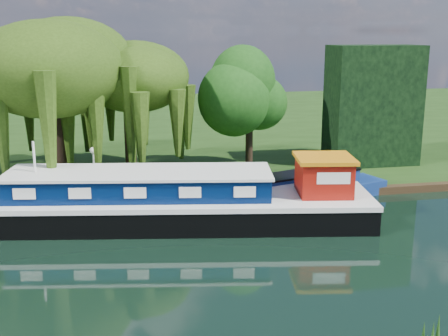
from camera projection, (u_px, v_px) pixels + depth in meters
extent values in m
plane|color=black|center=(76.00, 275.00, 22.13)|extent=(120.00, 120.00, 0.00)
cube|color=black|center=(96.00, 127.00, 54.47)|extent=(120.00, 52.00, 0.45)
cube|color=black|center=(163.00, 213.00, 28.04)|extent=(21.05, 7.87, 1.37)
cube|color=silver|center=(163.00, 197.00, 27.85)|extent=(21.17, 7.97, 0.25)
cube|color=#03153C|center=(139.00, 184.00, 27.65)|extent=(13.12, 5.33, 1.09)
cube|color=silver|center=(139.00, 172.00, 27.51)|extent=(13.39, 5.59, 0.14)
cube|color=maroon|center=(324.00, 177.00, 27.85)|extent=(2.89, 2.89, 1.71)
cube|color=#C9780E|center=(325.00, 158.00, 27.63)|extent=(3.22, 3.22, 0.18)
cylinder|color=silver|center=(35.00, 169.00, 27.30)|extent=(0.11, 0.11, 2.74)
cube|color=navy|center=(287.00, 199.00, 30.97)|extent=(12.77, 5.80, 0.95)
cube|color=navy|center=(288.00, 183.00, 30.76)|extent=(8.97, 4.16, 0.79)
cube|color=black|center=(288.00, 175.00, 30.65)|extent=(9.10, 4.29, 0.11)
cube|color=silver|center=(243.00, 195.00, 28.51)|extent=(0.62, 0.24, 0.34)
cube|color=silver|center=(279.00, 189.00, 29.54)|extent=(0.62, 0.24, 0.34)
cube|color=silver|center=(313.00, 184.00, 30.57)|extent=(0.62, 0.24, 0.34)
cube|color=silver|center=(345.00, 179.00, 31.60)|extent=(0.62, 0.24, 0.34)
imported|color=silver|center=(348.00, 212.00, 29.80)|extent=(2.43, 2.18, 1.16)
cylinder|color=black|center=(61.00, 137.00, 33.45)|extent=(0.71, 0.71, 5.51)
ellipsoid|color=#253E0D|center=(56.00, 69.00, 32.50)|extent=(7.70, 7.70, 4.97)
cylinder|color=black|center=(130.00, 141.00, 34.92)|extent=(0.64, 0.64, 4.50)
ellipsoid|color=#253E0D|center=(128.00, 88.00, 34.15)|extent=(6.15, 6.15, 3.97)
cylinder|color=black|center=(249.00, 129.00, 36.82)|extent=(0.46, 0.46, 5.27)
ellipsoid|color=#153E0F|center=(250.00, 96.00, 36.31)|extent=(4.22, 4.22, 4.22)
cube|color=black|center=(373.00, 105.00, 37.98)|extent=(6.00, 3.00, 8.00)
cylinder|color=silver|center=(94.00, 172.00, 31.86)|extent=(0.10, 0.10, 2.20)
sphere|color=white|center=(93.00, 150.00, 31.55)|extent=(0.36, 0.36, 0.36)
cylinder|color=silver|center=(5.00, 197.00, 29.16)|extent=(0.16, 0.16, 1.00)
cylinder|color=silver|center=(141.00, 190.00, 30.47)|extent=(0.16, 0.16, 1.00)
cylinder|color=silver|center=(248.00, 184.00, 31.60)|extent=(0.16, 0.16, 1.00)
cone|color=#1A4311|center=(439.00, 335.00, 16.73)|extent=(1.20, 1.20, 1.10)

